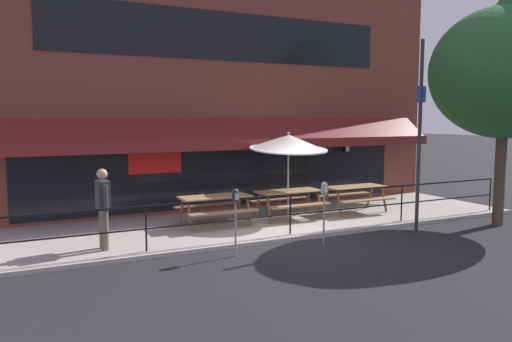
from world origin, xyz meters
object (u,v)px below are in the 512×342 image
(picnic_table_centre, at_px, (289,196))
(picnic_table_left, at_px, (215,202))
(picnic_table_right, at_px, (356,192))
(patio_umbrella_centre, at_px, (288,143))
(street_sign_pole, at_px, (420,135))
(street_tree_curbside, at_px, (511,64))
(parking_meter_near, at_px, (235,202))
(pedestrian_walking, at_px, (103,204))
(parking_meter_far, at_px, (324,194))

(picnic_table_centre, bearing_deg, picnic_table_left, 179.66)
(picnic_table_right, bearing_deg, picnic_table_centre, 177.02)
(patio_umbrella_centre, bearing_deg, street_sign_pole, -46.78)
(patio_umbrella_centre, relative_size, street_tree_curbside, 0.38)
(parking_meter_near, bearing_deg, picnic_table_right, 26.01)
(picnic_table_right, bearing_deg, street_tree_curbside, -46.20)
(picnic_table_left, distance_m, pedestrian_walking, 3.18)
(picnic_table_left, relative_size, picnic_table_centre, 1.00)
(pedestrian_walking, height_order, street_tree_curbside, street_tree_curbside)
(picnic_table_left, height_order, picnic_table_right, same)
(parking_meter_far, relative_size, street_sign_pole, 0.30)
(street_sign_pole, bearing_deg, picnic_table_right, 93.75)
(picnic_table_left, xyz_separation_m, picnic_table_centre, (2.18, -0.01, 0.00))
(picnic_table_left, bearing_deg, parking_meter_far, -55.91)
(picnic_table_right, bearing_deg, parking_meter_near, -153.99)
(pedestrian_walking, bearing_deg, picnic_table_left, 20.65)
(street_sign_pole, height_order, street_tree_curbside, street_tree_curbside)
(pedestrian_walking, relative_size, street_sign_pole, 0.36)
(picnic_table_right, bearing_deg, parking_meter_far, -138.97)
(picnic_table_centre, xyz_separation_m, parking_meter_far, (-0.51, -2.45, 0.44))
(picnic_table_centre, distance_m, picnic_table_right, 2.18)
(picnic_table_left, bearing_deg, picnic_table_right, -1.66)
(parking_meter_near, bearing_deg, parking_meter_far, 1.52)
(patio_umbrella_centre, height_order, street_tree_curbside, street_tree_curbside)
(picnic_table_left, bearing_deg, patio_umbrella_centre, 1.24)
(picnic_table_centre, distance_m, street_sign_pole, 3.78)
(picnic_table_centre, distance_m, patio_umbrella_centre, 1.48)
(picnic_table_centre, relative_size, street_sign_pole, 0.38)
(picnic_table_centre, height_order, patio_umbrella_centre, patio_umbrella_centre)
(pedestrian_walking, xyz_separation_m, parking_meter_far, (4.63, -1.35, 0.09))
(picnic_table_left, relative_size, street_tree_curbside, 0.28)
(picnic_table_centre, relative_size, picnic_table_right, 1.00)
(street_sign_pole, bearing_deg, parking_meter_near, -178.94)
(picnic_table_centre, bearing_deg, street_tree_curbside, -31.03)
(picnic_table_left, distance_m, street_tree_curbside, 8.44)
(picnic_table_right, relative_size, street_tree_curbside, 0.28)
(picnic_table_centre, height_order, parking_meter_far, parking_meter_far)
(patio_umbrella_centre, distance_m, parking_meter_near, 3.89)
(picnic_table_right, distance_m, patio_umbrella_centre, 2.64)
(parking_meter_near, height_order, parking_meter_far, same)
(picnic_table_centre, xyz_separation_m, street_tree_curbside, (4.89, -2.94, 3.54))
(street_sign_pole, bearing_deg, parking_meter_far, -179.31)
(picnic_table_right, relative_size, parking_meter_near, 1.27)
(parking_meter_near, bearing_deg, street_tree_curbside, -3.24)
(picnic_table_right, distance_m, street_sign_pole, 2.89)
(street_sign_pole, bearing_deg, picnic_table_centre, 133.93)
(picnic_table_centre, height_order, parking_meter_near, parking_meter_near)
(picnic_table_left, xyz_separation_m, street_sign_pole, (4.51, -2.43, 1.74))
(street_tree_curbside, bearing_deg, parking_meter_near, 176.76)
(parking_meter_near, bearing_deg, patio_umbrella_centre, 43.23)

